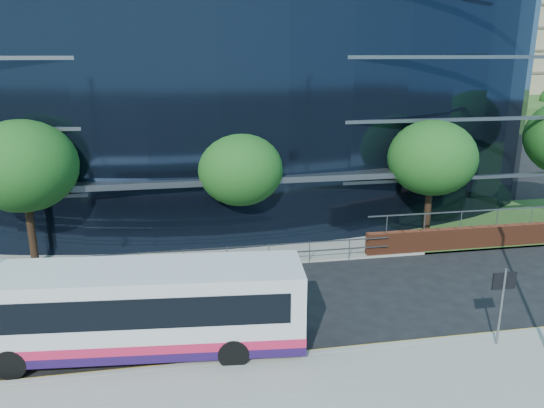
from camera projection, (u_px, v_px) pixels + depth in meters
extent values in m
plane|color=black|center=(357.00, 336.00, 19.12)|extent=(200.00, 200.00, 0.00)
cube|color=gray|center=(366.00, 349.00, 18.15)|extent=(80.00, 0.25, 0.16)
cube|color=gold|center=(364.00, 347.00, 18.36)|extent=(80.00, 0.08, 0.01)
cube|color=gold|center=(363.00, 345.00, 18.50)|extent=(80.00, 0.08, 0.01)
cube|color=gray|center=(183.00, 241.00, 28.48)|extent=(50.00, 8.00, 0.10)
cube|color=black|center=(202.00, 78.00, 38.90)|extent=(38.00, 16.00, 16.00)
cube|color=#595E66|center=(221.00, 180.00, 26.39)|extent=(22.00, 1.20, 0.30)
cube|color=slate|center=(139.00, 253.00, 24.08)|extent=(24.00, 0.05, 0.05)
cube|color=slate|center=(140.00, 262.00, 24.20)|extent=(24.00, 0.05, 0.05)
cylinder|color=slate|center=(140.00, 263.00, 24.22)|extent=(0.04, 0.04, 1.10)
cube|color=#2D511E|center=(441.00, 108.00, 76.97)|extent=(60.00, 42.00, 4.00)
cylinder|color=slate|center=(501.00, 307.00, 17.95)|extent=(0.08, 0.08, 2.80)
cube|color=black|center=(504.00, 281.00, 17.70)|extent=(0.85, 0.06, 0.60)
cylinder|color=black|center=(32.00, 233.00, 24.95)|extent=(0.36, 0.36, 3.30)
ellipsoid|color=#1A3F12|center=(23.00, 166.00, 24.05)|extent=(4.95, 4.95, 4.21)
cylinder|color=black|center=(241.00, 222.00, 27.19)|extent=(0.36, 0.36, 2.86)
ellipsoid|color=#1A3F12|center=(240.00, 169.00, 26.41)|extent=(4.29, 4.29, 3.65)
cylinder|color=black|center=(427.00, 213.00, 28.40)|extent=(0.36, 0.36, 3.08)
ellipsoid|color=#1A3F12|center=(432.00, 158.00, 27.56)|extent=(4.62, 4.62, 3.93)
cylinder|color=black|center=(443.00, 127.00, 60.61)|extent=(0.36, 0.36, 3.08)
ellipsoid|color=#1A3F12|center=(445.00, 100.00, 59.77)|extent=(4.62, 4.62, 3.93)
cube|color=silver|center=(134.00, 307.00, 17.61)|extent=(11.41, 3.57, 2.70)
cube|color=#220F41|center=(136.00, 339.00, 17.94)|extent=(11.43, 3.62, 0.31)
cube|color=#BF1C41|center=(136.00, 331.00, 17.85)|extent=(11.43, 3.62, 0.31)
cube|color=black|center=(152.00, 296.00, 17.55)|extent=(9.18, 3.41, 1.02)
cylinder|color=black|center=(11.00, 364.00, 16.53)|extent=(1.04, 0.40, 1.02)
cylinder|color=black|center=(233.00, 353.00, 17.11)|extent=(1.04, 0.40, 1.02)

